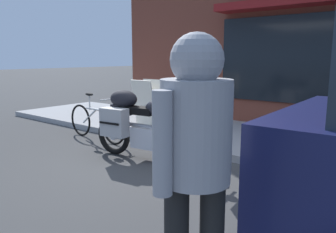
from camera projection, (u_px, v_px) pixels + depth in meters
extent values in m
plane|color=#3C3C3C|center=(157.00, 171.00, 4.75)|extent=(80.00, 80.00, 0.00)
torus|color=black|center=(192.00, 147.00, 4.78)|extent=(0.66, 0.17, 0.65)
cylinder|color=silver|center=(192.00, 147.00, 4.78)|extent=(0.17, 0.08, 0.16)
torus|color=black|center=(114.00, 135.00, 5.53)|extent=(0.66, 0.17, 0.65)
cylinder|color=silver|center=(114.00, 135.00, 5.53)|extent=(0.17, 0.08, 0.16)
cube|color=silver|center=(147.00, 137.00, 5.17)|extent=(0.47, 0.35, 0.32)
cylinder|color=silver|center=(150.00, 127.00, 5.11)|extent=(0.95, 0.17, 0.06)
ellipsoid|color=black|center=(161.00, 109.00, 4.96)|extent=(0.55, 0.34, 0.26)
cube|color=black|center=(138.00, 110.00, 5.18)|extent=(0.62, 0.31, 0.11)
cube|color=black|center=(121.00, 110.00, 5.36)|extent=(0.30, 0.25, 0.18)
cylinder|color=silver|center=(192.00, 126.00, 4.72)|extent=(0.35, 0.11, 0.67)
cylinder|color=black|center=(185.00, 97.00, 4.71)|extent=(0.11, 0.62, 0.04)
cube|color=silver|center=(190.00, 84.00, 4.64)|extent=(0.19, 0.34, 0.35)
sphere|color=#EAEACC|center=(195.00, 108.00, 4.65)|extent=(0.14, 0.14, 0.14)
cube|color=#A5A5A5|center=(114.00, 122.00, 5.16)|extent=(0.46, 0.25, 0.44)
cube|color=black|center=(109.00, 123.00, 5.07)|extent=(0.37, 0.06, 0.03)
ellipsoid|color=black|center=(124.00, 99.00, 5.30)|extent=(0.51, 0.38, 0.28)
torus|color=black|center=(113.00, 127.00, 6.12)|extent=(0.65, 0.08, 0.65)
torus|color=black|center=(81.00, 120.00, 6.81)|extent=(0.65, 0.08, 0.65)
cylinder|color=silver|center=(96.00, 109.00, 6.41)|extent=(0.58, 0.07, 0.04)
cylinder|color=silver|center=(90.00, 116.00, 6.58)|extent=(0.45, 0.06, 0.33)
cylinder|color=silver|center=(90.00, 102.00, 6.52)|extent=(0.03, 0.03, 0.30)
ellipsoid|color=black|center=(89.00, 94.00, 6.49)|extent=(0.23, 0.11, 0.06)
cylinder|color=silver|center=(111.00, 99.00, 6.06)|extent=(0.06, 0.48, 0.03)
cylinder|color=#9E9EA3|center=(196.00, 131.00, 1.76)|extent=(0.45, 0.45, 0.55)
sphere|color=#9E9EA3|center=(197.00, 60.00, 1.70)|extent=(0.28, 0.28, 0.28)
sphere|color=tan|center=(189.00, 60.00, 1.74)|extent=(0.17, 0.17, 0.17)
cylinder|color=#9E9EA3|center=(162.00, 144.00, 1.62)|extent=(0.10, 0.10, 0.52)
cylinder|color=#9E9EA3|center=(224.00, 130.00, 1.92)|extent=(0.10, 0.10, 0.52)
cube|color=silver|center=(144.00, 104.00, 7.00)|extent=(0.55, 0.21, 1.00)
cube|color=silver|center=(151.00, 103.00, 7.17)|extent=(0.55, 0.21, 1.00)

